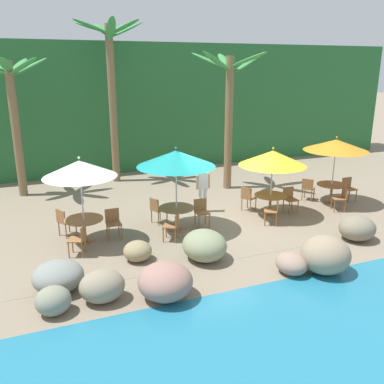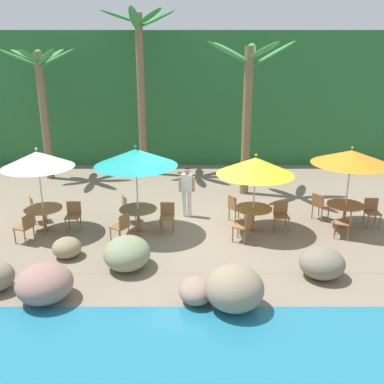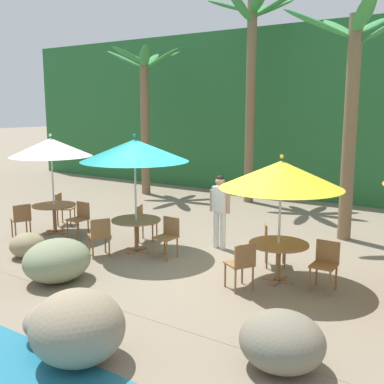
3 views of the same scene
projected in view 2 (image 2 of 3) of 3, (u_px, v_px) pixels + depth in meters
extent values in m
plane|color=gray|center=(187.00, 231.00, 12.80)|extent=(120.00, 120.00, 0.00)
cube|color=gray|center=(187.00, 231.00, 12.80)|extent=(18.00, 5.20, 0.01)
cube|color=#286633|center=(189.00, 98.00, 20.40)|extent=(28.00, 2.40, 6.00)
ellipsoid|color=#9B7064|center=(47.00, 283.00, 9.14)|extent=(1.22, 1.22, 0.80)
ellipsoid|color=#7C725D|center=(324.00, 263.00, 10.06)|extent=(1.08, 1.01, 0.73)
ellipsoid|color=gray|center=(236.00, 288.00, 8.80)|extent=(1.23, 1.19, 0.95)
ellipsoid|color=#93835D|center=(69.00, 247.00, 11.12)|extent=(0.75, 0.76, 0.53)
ellipsoid|color=gray|center=(198.00, 291.00, 9.12)|extent=(0.75, 0.86, 0.52)
ellipsoid|color=gray|center=(129.00, 253.00, 10.51)|extent=(1.16, 1.30, 0.80)
cylinder|color=silver|center=(44.00, 194.00, 12.44)|extent=(0.04, 0.04, 2.31)
cone|color=white|center=(40.00, 159.00, 12.11)|extent=(2.05, 2.05, 0.46)
sphere|color=white|center=(38.00, 149.00, 12.01)|extent=(0.07, 0.07, 0.07)
cube|color=olive|center=(48.00, 230.00, 12.80)|extent=(0.60, 0.12, 0.03)
cube|color=olive|center=(48.00, 230.00, 12.80)|extent=(0.12, 0.60, 0.03)
cylinder|color=olive|center=(47.00, 219.00, 12.69)|extent=(0.09, 0.09, 0.71)
cylinder|color=olive|center=(45.00, 208.00, 12.57)|extent=(1.10, 1.10, 0.03)
cylinder|color=olive|center=(80.00, 226.00, 12.56)|extent=(0.04, 0.04, 0.45)
cylinder|color=olive|center=(68.00, 226.00, 12.56)|extent=(0.04, 0.04, 0.45)
cylinder|color=olive|center=(83.00, 222.00, 12.90)|extent=(0.04, 0.04, 0.45)
cylinder|color=olive|center=(71.00, 222.00, 12.90)|extent=(0.04, 0.04, 0.45)
cube|color=olive|center=(75.00, 216.00, 12.66)|extent=(0.42, 0.42, 0.03)
cube|color=olive|center=(76.00, 208.00, 12.79)|extent=(0.42, 0.04, 0.42)
cylinder|color=olive|center=(46.00, 212.00, 13.67)|extent=(0.04, 0.04, 0.45)
cylinder|color=olive|center=(49.00, 216.00, 13.37)|extent=(0.04, 0.04, 0.45)
cylinder|color=olive|center=(35.00, 214.00, 13.50)|extent=(0.04, 0.04, 0.45)
cylinder|color=olive|center=(37.00, 218.00, 13.21)|extent=(0.04, 0.04, 0.45)
cube|color=olive|center=(41.00, 208.00, 13.36)|extent=(0.57, 0.57, 0.03)
cube|color=olive|center=(34.00, 203.00, 13.21)|extent=(0.24, 0.38, 0.42)
cylinder|color=olive|center=(17.00, 236.00, 11.89)|extent=(0.04, 0.04, 0.45)
cylinder|color=olive|center=(26.00, 231.00, 12.21)|extent=(0.04, 0.04, 0.45)
cylinder|color=olive|center=(27.00, 238.00, 11.76)|extent=(0.04, 0.04, 0.45)
cylinder|color=olive|center=(36.00, 233.00, 12.08)|extent=(0.04, 0.04, 0.45)
cube|color=olive|center=(26.00, 227.00, 11.91)|extent=(0.55, 0.55, 0.03)
cube|color=olive|center=(30.00, 221.00, 11.78)|extent=(0.19, 0.40, 0.42)
cylinder|color=silver|center=(139.00, 194.00, 12.38)|extent=(0.04, 0.04, 2.38)
cone|color=teal|center=(138.00, 157.00, 12.04)|extent=(2.38, 2.38, 0.48)
sphere|color=teal|center=(137.00, 146.00, 11.94)|extent=(0.07, 0.07, 0.07)
cube|color=olive|center=(141.00, 231.00, 12.75)|extent=(0.60, 0.12, 0.03)
cube|color=olive|center=(141.00, 231.00, 12.75)|extent=(0.12, 0.60, 0.03)
cylinder|color=olive|center=(140.00, 220.00, 12.64)|extent=(0.09, 0.09, 0.71)
cylinder|color=olive|center=(140.00, 209.00, 12.53)|extent=(1.10, 1.10, 0.03)
cylinder|color=olive|center=(174.00, 228.00, 12.47)|extent=(0.04, 0.04, 0.45)
cylinder|color=olive|center=(162.00, 227.00, 12.48)|extent=(0.04, 0.04, 0.45)
cylinder|color=olive|center=(175.00, 223.00, 12.81)|extent=(0.04, 0.04, 0.45)
cylinder|color=olive|center=(164.00, 223.00, 12.82)|extent=(0.04, 0.04, 0.45)
cube|color=olive|center=(169.00, 218.00, 12.57)|extent=(0.44, 0.44, 0.03)
cube|color=olive|center=(169.00, 209.00, 12.70)|extent=(0.42, 0.05, 0.42)
cylinder|color=olive|center=(137.00, 212.00, 13.65)|extent=(0.04, 0.04, 0.45)
cylinder|color=olive|center=(140.00, 216.00, 13.34)|extent=(0.04, 0.04, 0.45)
cylinder|color=olive|center=(126.00, 214.00, 13.52)|extent=(0.04, 0.04, 0.45)
cylinder|color=olive|center=(129.00, 218.00, 13.21)|extent=(0.04, 0.04, 0.45)
cube|color=olive|center=(133.00, 208.00, 13.36)|extent=(0.55, 0.55, 0.03)
cube|color=olive|center=(126.00, 203.00, 13.22)|extent=(0.19, 0.40, 0.42)
cylinder|color=olive|center=(113.00, 235.00, 11.94)|extent=(0.04, 0.04, 0.45)
cylinder|color=olive|center=(121.00, 231.00, 12.23)|extent=(0.04, 0.04, 0.45)
cylinder|color=olive|center=(122.00, 238.00, 11.77)|extent=(0.04, 0.04, 0.45)
cylinder|color=olive|center=(131.00, 234.00, 12.05)|extent=(0.04, 0.04, 0.45)
cube|color=olive|center=(121.00, 227.00, 11.92)|extent=(0.58, 0.58, 0.03)
cube|color=olive|center=(126.00, 222.00, 11.76)|extent=(0.25, 0.38, 0.42)
cylinder|color=silver|center=(256.00, 198.00, 12.46)|extent=(0.04, 0.04, 2.12)
cone|color=yellow|center=(258.00, 166.00, 12.16)|extent=(2.24, 2.24, 0.50)
sphere|color=yellow|center=(258.00, 155.00, 12.06)|extent=(0.07, 0.07, 0.07)
cube|color=olive|center=(254.00, 231.00, 12.79)|extent=(0.60, 0.12, 0.03)
cube|color=olive|center=(254.00, 231.00, 12.79)|extent=(0.12, 0.60, 0.03)
cylinder|color=olive|center=(255.00, 220.00, 12.68)|extent=(0.09, 0.09, 0.71)
cylinder|color=olive|center=(255.00, 208.00, 12.57)|extent=(1.10, 1.10, 0.03)
cylinder|color=olive|center=(290.00, 226.00, 12.56)|extent=(0.04, 0.04, 0.45)
cylinder|color=olive|center=(278.00, 226.00, 12.56)|extent=(0.04, 0.04, 0.45)
cylinder|color=olive|center=(288.00, 222.00, 12.90)|extent=(0.04, 0.04, 0.45)
cylinder|color=olive|center=(276.00, 222.00, 12.90)|extent=(0.04, 0.04, 0.45)
cube|color=olive|center=(284.00, 217.00, 12.65)|extent=(0.42, 0.42, 0.03)
cube|color=olive|center=(283.00, 208.00, 12.78)|extent=(0.42, 0.04, 0.42)
cylinder|color=olive|center=(240.00, 212.00, 13.67)|extent=(0.04, 0.04, 0.45)
cylinder|color=olive|center=(247.00, 216.00, 13.37)|extent=(0.04, 0.04, 0.45)
cylinder|color=olive|center=(231.00, 214.00, 13.51)|extent=(0.04, 0.04, 0.45)
cylinder|color=olive|center=(237.00, 218.00, 13.21)|extent=(0.04, 0.04, 0.45)
cube|color=olive|center=(239.00, 208.00, 13.36)|extent=(0.57, 0.57, 0.03)
cube|color=olive|center=(234.00, 203.00, 13.21)|extent=(0.23, 0.39, 0.42)
cylinder|color=olive|center=(235.00, 235.00, 11.97)|extent=(0.04, 0.04, 0.45)
cylinder|color=olive|center=(240.00, 231.00, 12.26)|extent=(0.04, 0.04, 0.45)
cylinder|color=olive|center=(246.00, 238.00, 11.80)|extent=(0.04, 0.04, 0.45)
cylinder|color=olive|center=(251.00, 233.00, 12.09)|extent=(0.04, 0.04, 0.45)
cube|color=olive|center=(243.00, 226.00, 11.95)|extent=(0.57, 0.57, 0.03)
cube|color=olive|center=(250.00, 221.00, 11.79)|extent=(0.24, 0.38, 0.42)
cylinder|color=silver|center=(349.00, 192.00, 12.70)|extent=(0.04, 0.04, 2.30)
cone|color=orange|center=(354.00, 157.00, 12.37)|extent=(2.30, 2.30, 0.40)
sphere|color=orange|center=(355.00, 148.00, 12.29)|extent=(0.07, 0.07, 0.07)
cube|color=olive|center=(345.00, 227.00, 13.06)|extent=(0.60, 0.12, 0.03)
cube|color=olive|center=(345.00, 227.00, 13.06)|extent=(0.12, 0.60, 0.03)
cylinder|color=olive|center=(347.00, 216.00, 12.95)|extent=(0.09, 0.09, 0.71)
cylinder|color=olive|center=(348.00, 205.00, 12.84)|extent=(1.10, 1.10, 0.03)
cylinder|color=olive|center=(382.00, 223.00, 12.82)|extent=(0.04, 0.04, 0.45)
cylinder|color=olive|center=(370.00, 223.00, 12.82)|extent=(0.04, 0.04, 0.45)
cylinder|color=olive|center=(377.00, 218.00, 13.15)|extent=(0.04, 0.04, 0.45)
cylinder|color=olive|center=(366.00, 218.00, 13.16)|extent=(0.04, 0.04, 0.45)
cube|color=olive|center=(375.00, 213.00, 12.91)|extent=(0.42, 0.42, 0.03)
cube|color=olive|center=(373.00, 205.00, 13.04)|extent=(0.42, 0.04, 0.42)
cylinder|color=olive|center=(321.00, 210.00, 13.87)|extent=(0.04, 0.04, 0.45)
cylinder|color=olive|center=(330.00, 213.00, 13.60)|extent=(0.04, 0.04, 0.45)
cylinder|color=olive|center=(314.00, 212.00, 13.66)|extent=(0.04, 0.04, 0.45)
cylinder|color=olive|center=(324.00, 215.00, 13.39)|extent=(0.04, 0.04, 0.45)
cube|color=olive|center=(323.00, 206.00, 13.55)|extent=(0.59, 0.59, 0.03)
cube|color=olive|center=(320.00, 201.00, 13.38)|extent=(0.29, 0.35, 0.42)
cylinder|color=olive|center=(337.00, 232.00, 12.16)|extent=(0.04, 0.04, 0.45)
cylinder|color=olive|center=(338.00, 227.00, 12.48)|extent=(0.04, 0.04, 0.45)
cylinder|color=olive|center=(350.00, 234.00, 12.03)|extent=(0.04, 0.04, 0.45)
cylinder|color=olive|center=(351.00, 229.00, 12.34)|extent=(0.04, 0.04, 0.45)
cube|color=olive|center=(345.00, 223.00, 12.18)|extent=(0.55, 0.55, 0.03)
cube|color=olive|center=(353.00, 218.00, 12.04)|extent=(0.20, 0.40, 0.42)
cylinder|color=brown|center=(47.00, 117.00, 17.38)|extent=(0.32, 0.32, 5.12)
ellipsoid|color=#388942|center=(60.00, 57.00, 16.77)|extent=(1.44, 0.61, 0.75)
ellipsoid|color=#388942|center=(54.00, 57.00, 17.26)|extent=(0.98, 1.43, 0.68)
ellipsoid|color=#388942|center=(40.00, 56.00, 17.30)|extent=(0.78, 1.47, 0.67)
ellipsoid|color=#388942|center=(27.00, 55.00, 16.95)|extent=(1.46, 1.01, 0.54)
ellipsoid|color=#388942|center=(20.00, 57.00, 16.41)|extent=(1.45, 0.79, 0.71)
ellipsoid|color=#388942|center=(31.00, 55.00, 15.91)|extent=(0.49, 1.49, 0.53)
ellipsoid|color=#388942|center=(48.00, 57.00, 16.11)|extent=(1.22, 1.29, 0.69)
cylinder|color=brown|center=(143.00, 97.00, 17.88)|extent=(0.32, 0.32, 6.58)
ellipsoid|color=#388942|center=(160.00, 19.00, 16.97)|extent=(1.47, 0.47, 0.75)
ellipsoid|color=#388942|center=(154.00, 19.00, 17.46)|extent=(1.21, 1.34, 0.72)
ellipsoid|color=#388942|center=(140.00, 19.00, 17.62)|extent=(0.60, 1.51, 0.68)
ellipsoid|color=#388942|center=(127.00, 17.00, 17.32)|extent=(1.43, 1.17, 0.55)
ellipsoid|color=#388942|center=(121.00, 16.00, 16.70)|extent=(1.54, 0.75, 0.56)
ellipsoid|color=#388942|center=(137.00, 19.00, 16.21)|extent=(0.46, 1.40, 0.89)
ellipsoid|color=#388942|center=(152.00, 16.00, 16.35)|extent=(1.25, 1.35, 0.62)
cylinder|color=brown|center=(249.00, 123.00, 15.38)|extent=(0.32, 0.32, 5.31)
ellipsoid|color=#388942|center=(276.00, 53.00, 14.72)|extent=(1.60, 0.55, 0.93)
ellipsoid|color=#388942|center=(253.00, 51.00, 15.40)|extent=(0.65, 1.70, 0.67)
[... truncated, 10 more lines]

